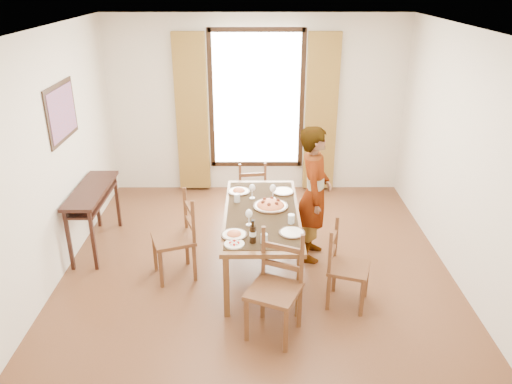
{
  "coord_description": "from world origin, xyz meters",
  "views": [
    {
      "loc": [
        -0.03,
        -4.98,
        3.21
      ],
      "look_at": [
        -0.01,
        0.03,
        1.0
      ],
      "focal_mm": 35.0,
      "sensor_mm": 36.0,
      "label": 1
    }
  ],
  "objects_px": {
    "dining_table": "(262,217)",
    "pasta_platter": "(270,203)",
    "man": "(314,194)",
    "console_table": "(92,197)"
  },
  "relations": [
    {
      "from": "dining_table",
      "to": "pasta_platter",
      "type": "distance_m",
      "value": 0.19
    },
    {
      "from": "dining_table",
      "to": "man",
      "type": "bearing_deg",
      "value": 27.2
    },
    {
      "from": "dining_table",
      "to": "man",
      "type": "relative_size",
      "value": 1.12
    },
    {
      "from": "console_table",
      "to": "man",
      "type": "relative_size",
      "value": 0.73
    },
    {
      "from": "dining_table",
      "to": "man",
      "type": "distance_m",
      "value": 0.71
    },
    {
      "from": "console_table",
      "to": "pasta_platter",
      "type": "relative_size",
      "value": 3.0
    },
    {
      "from": "console_table",
      "to": "dining_table",
      "type": "bearing_deg",
      "value": -14.96
    },
    {
      "from": "pasta_platter",
      "to": "console_table",
      "type": "bearing_deg",
      "value": 168.49
    },
    {
      "from": "dining_table",
      "to": "console_table",
      "type": "bearing_deg",
      "value": 165.04
    },
    {
      "from": "dining_table",
      "to": "pasta_platter",
      "type": "xyz_separation_m",
      "value": [
        0.1,
        0.11,
        0.12
      ]
    }
  ]
}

